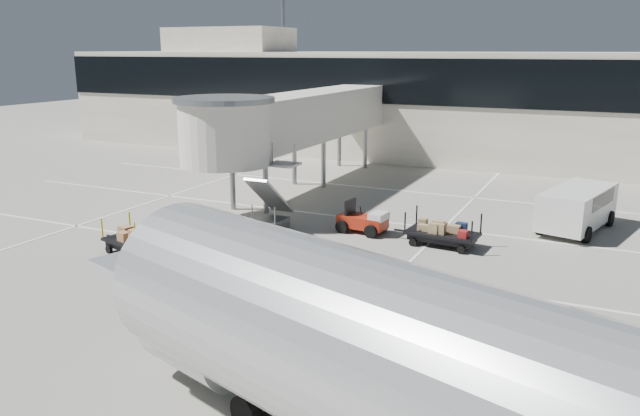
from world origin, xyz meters
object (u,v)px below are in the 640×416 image
Objects in this scene: baggage_tug at (364,221)px; box_cart_near at (164,247)px; box_cart_far at (137,242)px; aircraft at (468,397)px; belt_loader at (230,146)px; ground_worker at (269,274)px; suitcase_cart at (441,233)px; minivan at (578,205)px.

box_cart_near is at bearing -123.51° from baggage_tug.
box_cart_near is at bearing 10.63° from box_cart_far.
aircraft reaches higher than box_cart_far.
box_cart_far is at bearing -64.25° from belt_loader.
ground_worker is at bearing -52.87° from belt_loader.
suitcase_cart is at bearing 123.77° from aircraft.
box_cart_near is 0.93× the size of box_cart_far.
suitcase_cart is 9.03m from ground_worker.
box_cart_near is 2.09× the size of ground_worker.
ground_worker reaches higher than box_cart_far.
box_cart_near is 17.13m from aircraft.
minivan is (5.13, 5.21, 0.65)m from suitcase_cart.
baggage_tug is 10.03m from box_cart_far.
baggage_tug reaches higher than box_cart_near.
minivan is at bearing 49.88° from box_cart_far.
ground_worker is at bearing 9.36° from box_cart_near.
belt_loader is (-21.12, 15.87, 0.26)m from suitcase_cart.
box_cart_near is at bearing -61.39° from belt_loader.
ground_worker is at bearing -110.20° from suitcase_cart.
box_cart_far is (-1.42, 0.08, 0.01)m from box_cart_near.
suitcase_cart is 2.26× the size of ground_worker.
box_cart_near is at bearing -126.82° from minivan.
box_cart_far is 0.20× the size of aircraft.
minivan reaches higher than suitcase_cart.
box_cart_near is at bearing 169.65° from ground_worker.
aircraft reaches higher than belt_loader.
box_cart_far is 0.85× the size of belt_loader.
belt_loader is at bearing 144.51° from baggage_tug.
suitcase_cart is (3.72, -0.44, 0.00)m from baggage_tug.
aircraft is (15.51, -9.59, 2.12)m from box_cart_far.
suitcase_cart reaches higher than box_cart_far.
ground_worker is 0.38× the size of belt_loader.
minivan is 1.27× the size of belt_loader.
suitcase_cart is 1.08× the size of box_cart_near.
belt_loader is 0.24× the size of aircraft.
minivan is at bearing 34.37° from baggage_tug.
minivan is at bearing 63.74° from box_cart_near.
belt_loader is at bearing 146.76° from aircraft.
baggage_tug is 18.61m from aircraft.
baggage_tug reaches higher than suitcase_cart.
ground_worker is (5.78, -1.61, 0.30)m from box_cart_near.
baggage_tug is 9.12m from box_cart_near.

